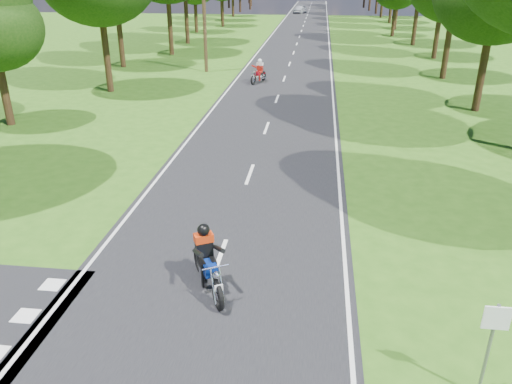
# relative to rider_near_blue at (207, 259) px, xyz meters

# --- Properties ---
(ground) EXTENTS (160.00, 160.00, 0.00)m
(ground) POSITION_rel_rider_near_blue_xyz_m (-0.00, -0.62, -0.84)
(ground) COLOR #2B5513
(ground) RESTS_ON ground
(main_road) EXTENTS (7.00, 140.00, 0.02)m
(main_road) POSITION_rel_rider_near_blue_xyz_m (-0.00, 49.38, -0.83)
(main_road) COLOR black
(main_road) RESTS_ON ground
(road_markings) EXTENTS (7.40, 140.00, 0.01)m
(road_markings) POSITION_rel_rider_near_blue_xyz_m (-0.14, 47.51, -0.82)
(road_markings) COLOR silver
(road_markings) RESTS_ON main_road
(telegraph_pole) EXTENTS (1.20, 0.26, 8.00)m
(telegraph_pole) POSITION_rel_rider_near_blue_xyz_m (-6.00, 27.38, 3.23)
(telegraph_pole) COLOR #382616
(telegraph_pole) RESTS_ON ground
(road_sign) EXTENTS (0.45, 0.07, 2.00)m
(road_sign) POSITION_rel_rider_near_blue_xyz_m (5.50, -2.63, 0.50)
(road_sign) COLOR slate
(road_sign) RESTS_ON ground
(rider_near_blue) EXTENTS (1.51, 2.05, 1.64)m
(rider_near_blue) POSITION_rel_rider_near_blue_xyz_m (0.00, 0.00, 0.00)
(rider_near_blue) COLOR navy
(rider_near_blue) RESTS_ON main_road
(rider_far_red) EXTENTS (1.21, 1.97, 1.56)m
(rider_far_red) POSITION_rel_rider_near_blue_xyz_m (-1.64, 23.83, -0.04)
(rider_far_red) COLOR #A40C1A
(rider_far_red) RESTS_ON main_road
(distant_car) EXTENTS (2.54, 4.27, 1.36)m
(distant_car) POSITION_rel_rider_near_blue_xyz_m (-1.37, 82.64, -0.14)
(distant_car) COLOR silver
(distant_car) RESTS_ON main_road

